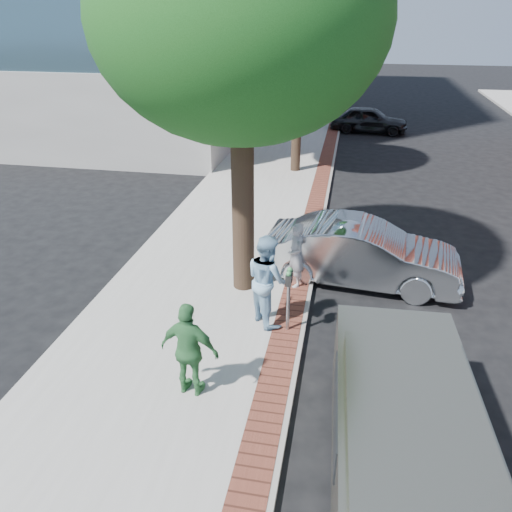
% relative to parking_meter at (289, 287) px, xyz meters
% --- Properties ---
extents(ground, '(120.00, 120.00, 0.00)m').
position_rel_parking_meter_xyz_m(ground, '(-0.72, -0.21, -1.21)').
color(ground, black).
rests_on(ground, ground).
extents(sidewalk, '(5.00, 60.00, 0.15)m').
position_rel_parking_meter_xyz_m(sidewalk, '(-2.22, 7.79, -1.13)').
color(sidewalk, '#9E9991').
rests_on(sidewalk, ground).
extents(brick_strip, '(0.60, 60.00, 0.01)m').
position_rel_parking_meter_xyz_m(brick_strip, '(-0.02, 7.79, -1.05)').
color(brick_strip, brown).
rests_on(brick_strip, sidewalk).
extents(curb, '(0.10, 60.00, 0.15)m').
position_rel_parking_meter_xyz_m(curb, '(0.33, 7.79, -1.13)').
color(curb, gray).
rests_on(curb, ground).
extents(office_base, '(18.20, 22.20, 4.00)m').
position_rel_parking_meter_xyz_m(office_base, '(-13.72, 21.79, 0.79)').
color(office_base, gray).
rests_on(office_base, ground).
extents(signal_near, '(0.70, 0.15, 3.80)m').
position_rel_parking_meter_xyz_m(signal_near, '(0.18, 21.79, 1.05)').
color(signal_near, black).
rests_on(signal_near, ground).
extents(tree_near, '(6.00, 6.00, 8.51)m').
position_rel_parking_meter_xyz_m(tree_near, '(-1.32, 1.69, 4.97)').
color(tree_near, black).
rests_on(tree_near, sidewalk).
extents(tree_far, '(4.80, 4.80, 7.14)m').
position_rel_parking_meter_xyz_m(tree_far, '(-1.22, 11.79, 4.09)').
color(tree_far, black).
rests_on(tree_far, sidewalk).
extents(parking_meter, '(0.12, 0.32, 1.47)m').
position_rel_parking_meter_xyz_m(parking_meter, '(0.00, 0.00, 0.00)').
color(parking_meter, gray).
rests_on(parking_meter, sidewalk).
extents(person_gray, '(0.63, 0.71, 1.64)m').
position_rel_parking_meter_xyz_m(person_gray, '(-0.08, 1.98, -0.24)').
color(person_gray, '#ADACB1').
rests_on(person_gray, sidewalk).
extents(person_officer, '(1.23, 1.26, 2.05)m').
position_rel_parking_meter_xyz_m(person_officer, '(-0.51, 0.29, -0.03)').
color(person_officer, '#89B5D4').
rests_on(person_officer, sidewalk).
extents(person_green, '(1.13, 0.59, 1.84)m').
position_rel_parking_meter_xyz_m(person_green, '(-1.44, -2.25, -0.14)').
color(person_green, '#3B8245').
rests_on(person_green, sidewalk).
extents(sedan_silver, '(5.03, 2.18, 1.61)m').
position_rel_parking_meter_xyz_m(sedan_silver, '(1.52, 2.73, -0.40)').
color(sedan_silver, silver).
rests_on(sedan_silver, ground).
extents(bg_car, '(4.37, 2.09, 1.44)m').
position_rel_parking_meter_xyz_m(bg_car, '(1.95, 20.29, -0.48)').
color(bg_car, black).
rests_on(bg_car, ground).
extents(van, '(2.12, 5.09, 1.85)m').
position_rel_parking_meter_xyz_m(van, '(2.08, -3.49, -0.19)').
color(van, gray).
rests_on(van, ground).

